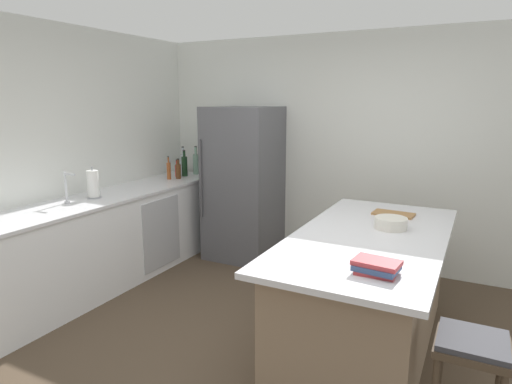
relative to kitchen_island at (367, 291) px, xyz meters
name	(u,v)px	position (x,y,z in m)	size (l,w,h in m)	color
ground_plane	(268,357)	(-0.60, -0.47, -0.46)	(7.20, 7.20, 0.00)	#4C3D2D
wall_rear	(355,152)	(-0.60, 1.78, 0.84)	(6.00, 0.10, 2.60)	silver
wall_left	(33,163)	(-3.05, -0.47, 0.84)	(0.10, 6.00, 2.60)	silver
counter_run_left	(113,237)	(-2.67, 0.09, 0.01)	(0.68, 3.11, 0.93)	white
kitchen_island	(367,291)	(0.00, 0.00, 0.00)	(1.05, 2.17, 0.90)	#8E755B
refrigerator	(243,183)	(-1.82, 1.36, 0.44)	(0.77, 0.77, 1.80)	#56565B
bar_stool	(471,360)	(0.73, -0.80, 0.09)	(0.36, 0.36, 0.68)	#473828
sink_faucet	(67,187)	(-2.72, -0.39, 0.63)	(0.15, 0.05, 0.30)	silver
paper_towel_roll	(93,185)	(-2.69, -0.11, 0.60)	(0.14, 0.14, 0.31)	gray
gin_bottle	(196,164)	(-2.61, 1.52, 0.61)	(0.08, 0.08, 0.36)	#8CB79E
soda_bottle	(183,163)	(-2.74, 1.43, 0.61)	(0.07, 0.07, 0.36)	silver
wine_bottle	(184,166)	(-2.65, 1.33, 0.60)	(0.07, 0.07, 0.33)	#19381E
hot_sauce_bottle	(177,170)	(-2.70, 1.24, 0.55)	(0.05, 0.05, 0.22)	red
syrup_bottle	(178,171)	(-2.60, 1.14, 0.57)	(0.06, 0.06, 0.25)	#5B3319
vinegar_bottle	(169,170)	(-2.68, 1.05, 0.58)	(0.05, 0.05, 0.28)	#994C23
cookbook_stack	(376,267)	(0.20, -0.72, 0.49)	(0.27, 0.21, 0.08)	#A83338
mixing_bowl	(391,223)	(0.10, 0.24, 0.49)	(0.25, 0.25, 0.09)	silver
cutting_board	(393,214)	(0.05, 0.67, 0.45)	(0.35, 0.21, 0.02)	#9E7042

